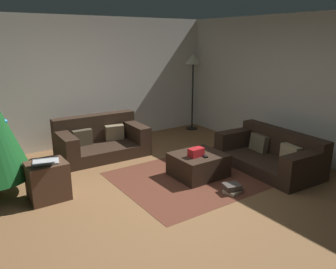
% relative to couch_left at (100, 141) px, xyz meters
% --- Properties ---
extents(ground_plane, '(6.40, 6.40, 0.00)m').
position_rel_couch_left_xyz_m(ground_plane, '(-0.10, -2.25, -0.28)').
color(ground_plane, brown).
extents(rear_partition, '(6.40, 0.12, 2.60)m').
position_rel_couch_left_xyz_m(rear_partition, '(-0.10, 0.89, 1.02)').
color(rear_partition, silver).
rests_on(rear_partition, ground_plane).
extents(corner_partition, '(0.12, 6.40, 2.60)m').
position_rel_couch_left_xyz_m(corner_partition, '(3.04, -2.25, 1.02)').
color(corner_partition, silver).
rests_on(corner_partition, ground_plane).
extents(couch_left, '(1.65, 1.00, 0.74)m').
position_rel_couch_left_xyz_m(couch_left, '(0.00, 0.00, 0.00)').
color(couch_left, '#332319').
rests_on(couch_left, ground_plane).
extents(couch_right, '(1.04, 1.80, 0.65)m').
position_rel_couch_left_xyz_m(couch_right, '(2.15, -2.32, -0.03)').
color(couch_right, '#332319').
rests_on(couch_right, ground_plane).
extents(ottoman, '(0.80, 0.70, 0.37)m').
position_rel_couch_left_xyz_m(ottoman, '(0.90, -1.86, -0.09)').
color(ottoman, '#332319').
rests_on(ottoman, ground_plane).
extents(gift_box, '(0.25, 0.16, 0.14)m').
position_rel_couch_left_xyz_m(gift_box, '(0.80, -1.93, 0.16)').
color(gift_box, red).
rests_on(gift_box, ottoman).
extents(tv_remote, '(0.08, 0.17, 0.02)m').
position_rel_couch_left_xyz_m(tv_remote, '(0.90, -2.00, 0.11)').
color(tv_remote, black).
rests_on(tv_remote, ottoman).
extents(side_table, '(0.52, 0.44, 0.54)m').
position_rel_couch_left_xyz_m(side_table, '(-1.34, -1.31, -0.01)').
color(side_table, '#4C3323').
rests_on(side_table, ground_plane).
extents(laptop, '(0.42, 0.45, 0.17)m').
position_rel_couch_left_xyz_m(laptop, '(-1.35, -1.37, 0.31)').
color(laptop, silver).
rests_on(laptop, side_table).
extents(book_stack, '(0.31, 0.26, 0.13)m').
position_rel_couch_left_xyz_m(book_stack, '(0.91, -2.63, -0.21)').
color(book_stack, beige).
rests_on(book_stack, ground_plane).
extents(corner_lamp, '(0.36, 0.36, 1.82)m').
position_rel_couch_left_xyz_m(corner_lamp, '(2.63, 0.48, 1.28)').
color(corner_lamp, black).
rests_on(corner_lamp, ground_plane).
extents(area_rug, '(2.60, 2.00, 0.01)m').
position_rel_couch_left_xyz_m(area_rug, '(0.90, -1.86, -0.28)').
color(area_rug, brown).
rests_on(area_rug, ground_plane).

